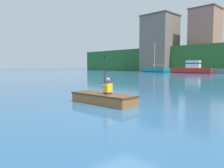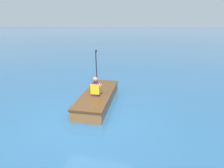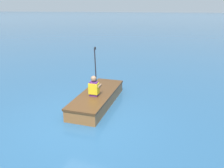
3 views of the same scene
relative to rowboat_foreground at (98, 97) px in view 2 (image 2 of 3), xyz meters
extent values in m
plane|color=#28567F|center=(1.29, 0.07, -0.23)|extent=(300.00, 300.00, 0.00)
cube|color=#935B2D|center=(0.04, 0.00, -0.03)|extent=(2.84, 1.06, 0.40)
cube|color=#513219|center=(0.04, 0.00, 0.14)|extent=(2.88, 1.10, 0.06)
cube|color=#513219|center=(0.04, 0.00, 0.13)|extent=(2.44, 0.88, 0.02)
cone|color=#935B2D|center=(-1.30, -0.06, -0.01)|extent=(0.34, 0.34, 0.36)
cube|color=#935B2D|center=(0.25, 0.01, 0.12)|extent=(0.20, 0.89, 0.03)
cube|color=#592672|center=(0.32, 0.02, 0.40)|extent=(0.17, 0.25, 0.45)
cube|color=yellow|center=(0.32, 0.02, 0.42)|extent=(0.22, 0.30, 0.34)
sphere|color=#997051|center=(0.32, 0.02, 0.73)|extent=(0.17, 0.17, 0.17)
cylinder|color=#997051|center=(0.22, 0.16, 0.49)|extent=(0.26, 0.07, 0.06)
cylinder|color=#997051|center=(0.24, -0.14, 0.49)|extent=(0.26, 0.07, 0.06)
cylinder|color=#232328|center=(0.14, 0.01, 0.92)|extent=(0.14, 0.04, 1.46)
cylinder|color=black|center=(0.14, 0.01, 1.61)|extent=(0.05, 0.05, 0.08)
camera|label=1|loc=(6.43, -5.73, 1.26)|focal=35.00mm
camera|label=2|loc=(5.40, 1.78, 2.42)|focal=28.00mm
camera|label=3|loc=(5.99, 2.64, 2.73)|focal=35.00mm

